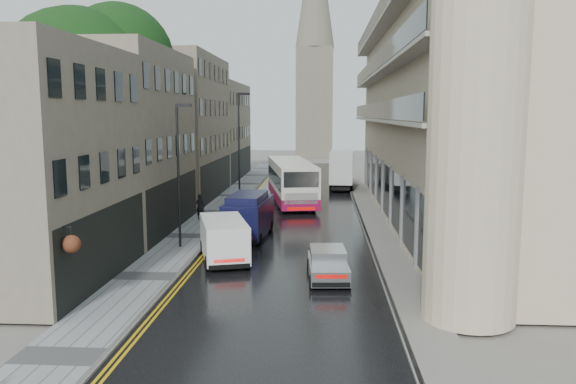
# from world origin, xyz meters

# --- Properties ---
(road) EXTENTS (9.00, 85.00, 0.02)m
(road) POSITION_xyz_m (0.00, 27.50, 0.01)
(road) COLOR black
(road) RESTS_ON ground
(left_sidewalk) EXTENTS (2.70, 85.00, 0.12)m
(left_sidewalk) POSITION_xyz_m (-5.85, 27.50, 0.06)
(left_sidewalk) COLOR gray
(left_sidewalk) RESTS_ON ground
(right_sidewalk) EXTENTS (1.80, 85.00, 0.12)m
(right_sidewalk) POSITION_xyz_m (5.40, 27.50, 0.06)
(right_sidewalk) COLOR slate
(right_sidewalk) RESTS_ON ground
(old_shop_row) EXTENTS (4.50, 56.00, 12.00)m
(old_shop_row) POSITION_xyz_m (-9.45, 30.00, 6.00)
(old_shop_row) COLOR gray
(old_shop_row) RESTS_ON ground
(modern_block) EXTENTS (8.00, 40.00, 14.00)m
(modern_block) POSITION_xyz_m (10.30, 26.00, 7.00)
(modern_block) COLOR beige
(modern_block) RESTS_ON ground
(church_spire) EXTENTS (6.40, 6.40, 40.00)m
(church_spire) POSITION_xyz_m (0.50, 82.00, 20.00)
(church_spire) COLOR #706958
(church_spire) RESTS_ON ground
(tree_near) EXTENTS (10.56, 10.56, 13.89)m
(tree_near) POSITION_xyz_m (-12.50, 20.00, 6.95)
(tree_near) COLOR black
(tree_near) RESTS_ON ground
(tree_far) EXTENTS (9.24, 9.24, 12.46)m
(tree_far) POSITION_xyz_m (-12.20, 33.00, 6.23)
(tree_far) COLOR black
(tree_far) RESTS_ON ground
(cream_bus) EXTENTS (4.91, 12.75, 3.39)m
(cream_bus) POSITION_xyz_m (-1.34, 29.24, 1.72)
(cream_bus) COLOR white
(cream_bus) RESTS_ON road
(white_lorry) EXTENTS (2.55, 7.21, 3.73)m
(white_lorry) POSITION_xyz_m (2.67, 39.61, 1.88)
(white_lorry) COLOR silver
(white_lorry) RESTS_ON road
(silver_hatchback) EXTENTS (1.88, 3.85, 1.40)m
(silver_hatchback) POSITION_xyz_m (1.49, 9.90, 0.72)
(silver_hatchback) COLOR #ADACB1
(silver_hatchback) RESTS_ON road
(white_van) EXTENTS (3.22, 5.06, 2.12)m
(white_van) POSITION_xyz_m (-3.38, 12.26, 1.08)
(white_van) COLOR white
(white_van) RESTS_ON road
(navy_van) EXTENTS (2.52, 5.47, 2.72)m
(navy_van) POSITION_xyz_m (-3.54, 17.69, 1.38)
(navy_van) COLOR black
(navy_van) RESTS_ON road
(pedestrian) EXTENTS (0.69, 0.52, 1.72)m
(pedestrian) POSITION_xyz_m (-6.38, 24.37, 0.98)
(pedestrian) COLOR black
(pedestrian) RESTS_ON left_sidewalk
(lamp_post_near) EXTENTS (0.86, 0.21, 7.60)m
(lamp_post_near) POSITION_xyz_m (-5.75, 16.44, 3.92)
(lamp_post_near) COLOR black
(lamp_post_near) RESTS_ON left_sidewalk
(lamp_post_far) EXTENTS (1.00, 0.57, 8.80)m
(lamp_post_far) POSITION_xyz_m (-5.03, 33.46, 4.52)
(lamp_post_far) COLOR black
(lamp_post_far) RESTS_ON left_sidewalk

